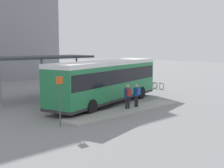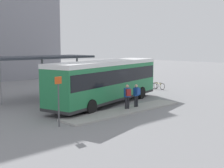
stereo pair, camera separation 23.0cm
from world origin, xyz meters
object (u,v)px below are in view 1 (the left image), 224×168
pedestrian_waiting (137,94)px  pedestrian_companion (128,95)px  bicycle_black (150,85)px  platform_sign (60,99)px  bicycle_yellow (158,86)px  bicycle_green (144,84)px  city_bus (107,79)px  potted_planter_near_shelter (54,97)px

pedestrian_waiting → pedestrian_companion: pedestrian_companion is taller
bicycle_black → platform_sign: bearing=109.8°
bicycle_yellow → bicycle_green: (-0.24, 1.71, 0.02)m
pedestrian_waiting → platform_sign: platform_sign is taller
city_bus → bicycle_green: bearing=9.1°
bicycle_green → bicycle_yellow: bearing=5.2°
city_bus → potted_planter_near_shelter: 4.18m
potted_planter_near_shelter → bicycle_yellow: bearing=-0.8°
bicycle_yellow → platform_sign: bearing=118.2°
potted_planter_near_shelter → platform_sign: 6.42m
bicycle_black → bicycle_green: (0.01, 0.86, 0.04)m
bicycle_yellow → pedestrian_waiting: bearing=128.3°
bicycle_black → platform_sign: size_ratio=0.56×
pedestrian_waiting → pedestrian_companion: size_ratio=0.96×
city_bus → pedestrian_companion: bearing=-116.6°
pedestrian_waiting → potted_planter_near_shelter: 6.20m
pedestrian_waiting → pedestrian_companion: (-1.00, -0.05, 0.04)m
bicycle_black → pedestrian_companion: bearing=119.0°
bicycle_yellow → bicycle_black: bicycle_yellow is taller
bicycle_yellow → bicycle_green: bearing=17.9°
city_bus → pedestrian_waiting: (0.37, -2.74, -0.89)m
potted_planter_near_shelter → platform_sign: (-3.30, -5.43, 0.94)m
platform_sign → bicycle_green: bearing=24.0°
pedestrian_companion → bicycle_yellow: pedestrian_companion is taller
city_bus → bicycle_yellow: (9.36, 2.13, -1.58)m
pedestrian_waiting → bicycle_black: bearing=-49.4°
city_bus → bicycle_green: city_bus is taller
bicycle_black → bicycle_green: size_ratio=0.90×
city_bus → pedestrian_companion: 2.98m
platform_sign → bicycle_black: bearing=21.4°
bicycle_black → bicycle_green: 0.86m
bicycle_green → potted_planter_near_shelter: (-12.35, -1.54, 0.24)m
pedestrian_waiting → potted_planter_near_shelter: (-3.59, 5.04, -0.43)m
bicycle_green → city_bus: bearing=-70.0°
city_bus → bicycle_black: size_ratio=7.68×
pedestrian_companion → potted_planter_near_shelter: bearing=49.7°
bicycle_green → pedestrian_companion: bearing=-58.7°
pedestrian_companion → potted_planter_near_shelter: pedestrian_companion is taller
pedestrian_companion → bicycle_black: size_ratio=1.08×
bicycle_yellow → potted_planter_near_shelter: size_ratio=1.37×
platform_sign → potted_planter_near_shelter: bearing=58.7°
pedestrian_companion → bicycle_green: size_ratio=0.97×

